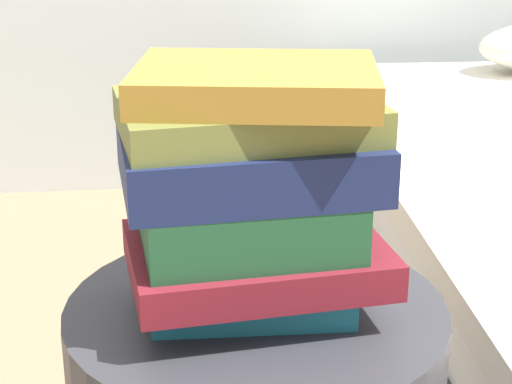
% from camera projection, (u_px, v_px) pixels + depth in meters
% --- Properties ---
extents(book_teal, '(0.23, 0.16, 0.04)m').
position_uv_depth(book_teal, '(250.00, 287.00, 0.99)').
color(book_teal, '#1E727F').
rests_on(book_teal, side_table).
extents(book_maroon, '(0.30, 0.23, 0.04)m').
position_uv_depth(book_maroon, '(254.00, 259.00, 0.96)').
color(book_maroon, maroon).
rests_on(book_maroon, book_teal).
extents(book_forest, '(0.24, 0.19, 0.06)m').
position_uv_depth(book_forest, '(247.00, 217.00, 0.94)').
color(book_forest, '#1E512D').
rests_on(book_forest, book_maroon).
extents(book_navy, '(0.29, 0.23, 0.06)m').
position_uv_depth(book_navy, '(248.00, 159.00, 0.93)').
color(book_navy, '#19234C').
rests_on(book_navy, book_forest).
extents(book_olive, '(0.29, 0.22, 0.04)m').
position_uv_depth(book_olive, '(247.00, 116.00, 0.92)').
color(book_olive, olive).
rests_on(book_olive, book_navy).
extents(book_ochre, '(0.28, 0.22, 0.04)m').
position_uv_depth(book_ochre, '(253.00, 83.00, 0.90)').
color(book_ochre, '#B7842D').
rests_on(book_ochre, book_olive).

